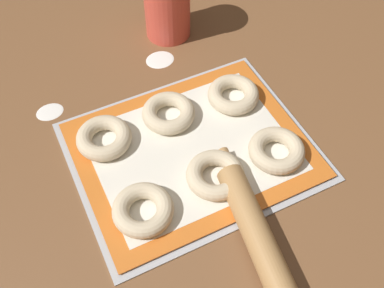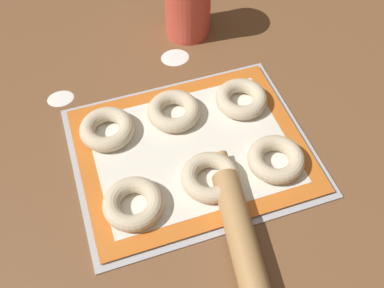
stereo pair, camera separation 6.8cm
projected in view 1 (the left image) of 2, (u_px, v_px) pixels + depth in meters
name	position (u px, v px, depth m)	size (l,w,h in m)	color
ground_plane	(198.00, 155.00, 0.89)	(2.80, 2.80, 0.00)	brown
baking_tray	(192.00, 151.00, 0.89)	(0.46, 0.38, 0.01)	#B2B5BA
baking_mat	(192.00, 149.00, 0.88)	(0.44, 0.35, 0.00)	orange
bagel_front_left	(143.00, 210.00, 0.78)	(0.11, 0.11, 0.03)	beige
bagel_front_center	(216.00, 175.00, 0.83)	(0.11, 0.11, 0.03)	beige
bagel_front_right	(277.00, 150.00, 0.86)	(0.11, 0.11, 0.03)	beige
bagel_back_left	(104.00, 138.00, 0.88)	(0.11, 0.11, 0.03)	beige
bagel_back_center	(169.00, 113.00, 0.92)	(0.11, 0.11, 0.03)	beige
bagel_back_right	(233.00, 95.00, 0.95)	(0.11, 0.11, 0.03)	beige
flour_canister	(167.00, 1.00, 1.04)	(0.11, 0.11, 0.18)	#DB4C3D
rolling_pin	(273.00, 263.00, 0.73)	(0.10, 0.47, 0.05)	#AD7F4C
flour_patch_near	(160.00, 59.00, 1.05)	(0.07, 0.06, 0.00)	white
flour_patch_far	(50.00, 112.00, 0.95)	(0.06, 0.05, 0.00)	white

